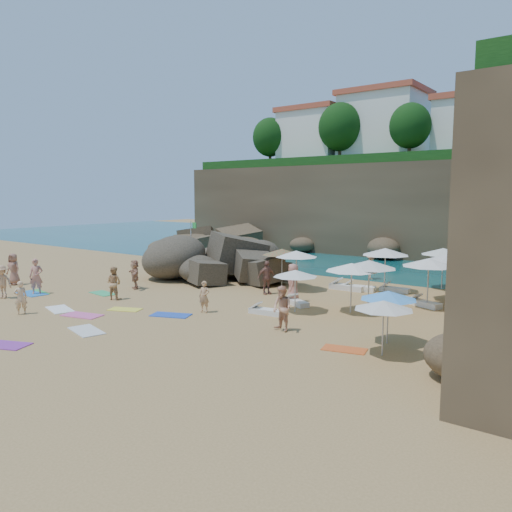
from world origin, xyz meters
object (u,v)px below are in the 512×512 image
Objects in this scene: person_stand_1 at (114,283)px; person_stand_2 at (371,266)px; rock_outcrop at (227,280)px; flag_pole at (192,240)px; parasol_1 at (385,252)px; lounger_0 at (359,288)px; parasol_2 at (443,252)px; person_stand_3 at (266,278)px; person_stand_6 at (21,298)px; person_stand_5 at (175,253)px; person_stand_0 at (36,276)px; parasol_0 at (296,254)px; person_stand_4 at (293,283)px.

person_stand_1 is 15.84m from person_stand_2.
rock_outcrop is 2.01× the size of flag_pole.
parasol_1 is 1.40× the size of lounger_0.
rock_outcrop is 9.16m from person_stand_2.
parasol_2 is 10.22m from person_stand_3.
rock_outcrop is 4.15× the size of person_stand_1.
person_stand_2 reaches higher than person_stand_6.
flag_pole is 9.79m from person_stand_1.
parasol_1 is 17.51m from person_stand_5.
person_stand_5 is at bearing 152.17° from flag_pole.
person_stand_6 reaches higher than lounger_0.
person_stand_0 is (-13.47, -11.37, 0.82)m from lounger_0.
parasol_1 is (13.55, 1.17, -0.02)m from flag_pole.
flag_pole is at bearing -166.02° from parasol_2.
parasol_1 is at bearing 31.76° from parasol_0.
person_stand_0 is at bearing -96.34° from flag_pole.
flag_pole is at bearing 171.55° from parasol_0.
person_stand_5 is at bearing -75.63° from person_stand_1.
parasol_2 is 1.45× the size of person_stand_1.
lounger_0 is 0.95× the size of person_stand_0.
person_stand_4 is 1.10× the size of person_stand_5.
person_stand_6 is (2.58, -13.62, -1.50)m from flag_pole.
parasol_2 is 1.51× the size of person_stand_2.
flag_pole is 12.47m from lounger_0.
parasol_0 reaches higher than rock_outcrop.
lounger_0 is (2.86, 2.01, -1.92)m from parasol_0.
person_stand_2 is at bearing 147.83° from person_stand_4.
rock_outcrop is 3.87× the size of lounger_0.
person_stand_2 is (7.94, 13.70, -0.04)m from person_stand_1.
flag_pole is at bearing 174.07° from lounger_0.
lounger_0 is at bearing -8.76° from person_stand_0.
lounger_0 is 1.04× the size of person_stand_5.
parasol_2 is 1.41× the size of person_stand_5.
parasol_0 is at bearing -7.49° from person_stand_0.
parasol_2 is at bearing 13.98° from flag_pole.
lounger_0 is 17.64m from person_stand_0.
rock_outcrop is at bearing 90.62° from person_stand_3.
parasol_0 reaches higher than person_stand_4.
lounger_0 is at bearing 133.93° from person_stand_4.
person_stand_3 reaches higher than person_stand_6.
parasol_0 is 1.39× the size of person_stand_1.
parasol_2 is at bearing 39.75° from parasol_0.
person_stand_5 is (-7.92, 3.08, 0.88)m from rock_outcrop.
parasol_1 is at bearing 13.00° from rock_outcrop.
person_stand_5 is (-2.68, 12.81, -0.09)m from person_stand_0.
person_stand_2 is at bearing 171.94° from parasol_2.
person_stand_3 is (-2.50, -7.88, 0.09)m from person_stand_2.
person_stand_0 is 1.07× the size of person_stand_3.
parasol_2 reaches higher than parasol_0.
person_stand_3 is at bearing -151.35° from person_stand_1.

